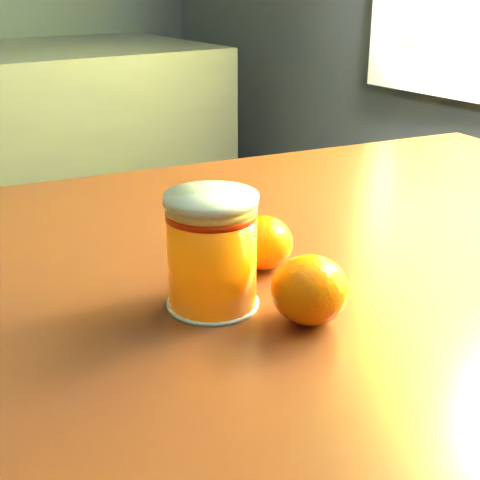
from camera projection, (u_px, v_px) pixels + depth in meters
table at (303, 338)px, 0.74m from camera, size 1.18×0.91×0.81m
juice_glass at (212, 252)px, 0.57m from camera, size 0.08×0.08×0.10m
orange_front at (310, 290)px, 0.55m from camera, size 0.08×0.08×0.06m
orange_back at (262, 243)px, 0.65m from camera, size 0.07×0.07×0.05m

